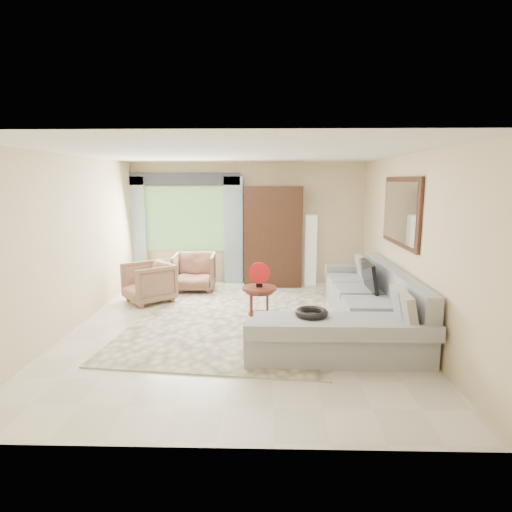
{
  "coord_description": "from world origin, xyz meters",
  "views": [
    {
      "loc": [
        0.42,
        -6.25,
        2.23
      ],
      "look_at": [
        0.25,
        0.35,
        1.05
      ],
      "focal_mm": 30.0,
      "sensor_mm": 36.0,
      "label": 1
    }
  ],
  "objects_px": {
    "armchair_left": "(149,283)",
    "sectional_sofa": "(359,314)",
    "tv_screen": "(370,277)",
    "coffee_table": "(259,303)",
    "armchair_right": "(194,272)",
    "floor_lamp": "(310,250)",
    "potted_plant": "(148,273)",
    "armoire": "(273,236)"
  },
  "relations": [
    {
      "from": "armchair_left",
      "to": "armoire",
      "type": "relative_size",
      "value": 0.38
    },
    {
      "from": "coffee_table",
      "to": "armoire",
      "type": "relative_size",
      "value": 0.26
    },
    {
      "from": "tv_screen",
      "to": "coffee_table",
      "type": "xyz_separation_m",
      "value": [
        -1.75,
        -0.06,
        -0.43
      ]
    },
    {
      "from": "tv_screen",
      "to": "armoire",
      "type": "distance_m",
      "value": 2.79
    },
    {
      "from": "floor_lamp",
      "to": "armchair_left",
      "type": "bearing_deg",
      "value": -155.03
    },
    {
      "from": "armchair_left",
      "to": "floor_lamp",
      "type": "xyz_separation_m",
      "value": [
        3.1,
        1.45,
        0.38
      ]
    },
    {
      "from": "tv_screen",
      "to": "floor_lamp",
      "type": "bearing_deg",
      "value": 106.35
    },
    {
      "from": "sectional_sofa",
      "to": "armoire",
      "type": "height_order",
      "value": "armoire"
    },
    {
      "from": "coffee_table",
      "to": "armchair_right",
      "type": "bearing_deg",
      "value": 125.99
    },
    {
      "from": "sectional_sofa",
      "to": "armchair_right",
      "type": "distance_m",
      "value": 3.7
    },
    {
      "from": "coffee_table",
      "to": "armchair_right",
      "type": "height_order",
      "value": "armchair_right"
    },
    {
      "from": "armchair_right",
      "to": "armoire",
      "type": "distance_m",
      "value": 1.81
    },
    {
      "from": "tv_screen",
      "to": "armchair_left",
      "type": "height_order",
      "value": "tv_screen"
    },
    {
      "from": "floor_lamp",
      "to": "sectional_sofa",
      "type": "bearing_deg",
      "value": -81.67
    },
    {
      "from": "armchair_left",
      "to": "sectional_sofa",
      "type": "bearing_deg",
      "value": 28.59
    },
    {
      "from": "sectional_sofa",
      "to": "floor_lamp",
      "type": "height_order",
      "value": "floor_lamp"
    },
    {
      "from": "sectional_sofa",
      "to": "armchair_left",
      "type": "xyz_separation_m",
      "value": [
        -3.54,
        1.51,
        0.08
      ]
    },
    {
      "from": "armoire",
      "to": "floor_lamp",
      "type": "xyz_separation_m",
      "value": [
        0.8,
        0.06,
        -0.3
      ]
    },
    {
      "from": "armchair_left",
      "to": "potted_plant",
      "type": "bearing_deg",
      "value": 157.56
    },
    {
      "from": "armchair_left",
      "to": "floor_lamp",
      "type": "bearing_deg",
      "value": 76.71
    },
    {
      "from": "coffee_table",
      "to": "floor_lamp",
      "type": "height_order",
      "value": "floor_lamp"
    },
    {
      "from": "tv_screen",
      "to": "coffee_table",
      "type": "distance_m",
      "value": 1.8
    },
    {
      "from": "sectional_sofa",
      "to": "tv_screen",
      "type": "height_order",
      "value": "tv_screen"
    },
    {
      "from": "armchair_left",
      "to": "floor_lamp",
      "type": "relative_size",
      "value": 0.54
    },
    {
      "from": "coffee_table",
      "to": "potted_plant",
      "type": "height_order",
      "value": "potted_plant"
    },
    {
      "from": "tv_screen",
      "to": "armchair_left",
      "type": "distance_m",
      "value": 3.93
    },
    {
      "from": "sectional_sofa",
      "to": "potted_plant",
      "type": "bearing_deg",
      "value": 145.3
    },
    {
      "from": "coffee_table",
      "to": "floor_lamp",
      "type": "xyz_separation_m",
      "value": [
        1.05,
        2.45,
        0.46
      ]
    },
    {
      "from": "armoire",
      "to": "floor_lamp",
      "type": "relative_size",
      "value": 1.4
    },
    {
      "from": "coffee_table",
      "to": "armchair_left",
      "type": "distance_m",
      "value": 2.29
    },
    {
      "from": "armchair_left",
      "to": "tv_screen",
      "type": "bearing_deg",
      "value": 37.84
    },
    {
      "from": "potted_plant",
      "to": "floor_lamp",
      "type": "height_order",
      "value": "floor_lamp"
    },
    {
      "from": "tv_screen",
      "to": "armoire",
      "type": "xyz_separation_m",
      "value": [
        -1.5,
        2.33,
        0.33
      ]
    },
    {
      "from": "tv_screen",
      "to": "armchair_left",
      "type": "bearing_deg",
      "value": 166.1
    },
    {
      "from": "armchair_left",
      "to": "armchair_right",
      "type": "xyz_separation_m",
      "value": [
        0.7,
        0.86,
        0.02
      ]
    },
    {
      "from": "tv_screen",
      "to": "armchair_right",
      "type": "distance_m",
      "value": 3.6
    },
    {
      "from": "armchair_right",
      "to": "tv_screen",
      "type": "bearing_deg",
      "value": -32.91
    },
    {
      "from": "coffee_table",
      "to": "potted_plant",
      "type": "bearing_deg",
      "value": 137.76
    },
    {
      "from": "armchair_right",
      "to": "floor_lamp",
      "type": "bearing_deg",
      "value": 10.9
    },
    {
      "from": "tv_screen",
      "to": "armchair_left",
      "type": "relative_size",
      "value": 0.92
    },
    {
      "from": "tv_screen",
      "to": "floor_lamp",
      "type": "relative_size",
      "value": 0.49
    },
    {
      "from": "sectional_sofa",
      "to": "floor_lamp",
      "type": "distance_m",
      "value": 3.03
    }
  ]
}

